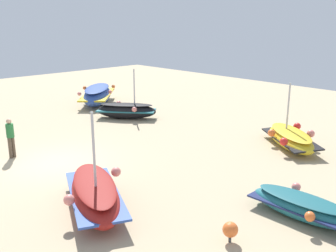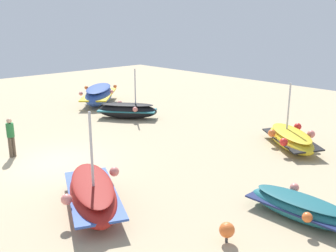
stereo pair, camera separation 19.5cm
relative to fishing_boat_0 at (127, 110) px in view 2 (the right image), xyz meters
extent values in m
plane|color=tan|center=(-3.76, 6.73, -0.50)|extent=(49.50, 49.50, 0.00)
ellipsoid|color=black|center=(0.00, 0.00, -0.05)|extent=(3.49, 3.17, 0.92)
cube|color=#1E6670|center=(0.00, 0.00, 0.00)|extent=(3.40, 3.11, 0.08)
ellipsoid|color=black|center=(0.00, 0.00, 0.33)|extent=(3.07, 2.79, 0.15)
cylinder|color=#B7B7BC|center=(-0.39, -0.32, 1.44)|extent=(0.08, 0.08, 2.08)
sphere|color=#EA7F75|center=(-0.92, 0.13, 0.23)|extent=(0.30, 0.30, 0.30)
sphere|color=#EA7F75|center=(0.93, -0.13, 0.26)|extent=(0.30, 0.30, 0.30)
ellipsoid|color=#1E6670|center=(-13.13, 3.56, -0.17)|extent=(3.27, 1.17, 0.68)
cube|color=navy|center=(-13.13, 3.56, -0.14)|extent=(3.14, 1.21, 0.08)
ellipsoid|color=#1A565F|center=(-13.13, 3.56, 0.10)|extent=(2.88, 1.02, 0.12)
sphere|color=orange|center=(-13.71, 4.23, 0.01)|extent=(0.29, 0.29, 0.29)
sphere|color=#EA7F75|center=(-12.55, 2.88, 0.09)|extent=(0.29, 0.29, 0.29)
ellipsoid|color=gold|center=(-9.50, -2.24, -0.13)|extent=(3.96, 3.40, 0.86)
cube|color=black|center=(-9.50, -2.24, -0.09)|extent=(3.83, 3.30, 0.17)
ellipsoid|color=gold|center=(-9.50, -2.24, 0.19)|extent=(3.46, 2.96, 0.21)
cylinder|color=#B7B7BC|center=(-9.09, -2.54, 1.34)|extent=(0.08, 0.08, 2.18)
sphere|color=red|center=(-9.14, -3.48, 0.18)|extent=(0.36, 0.36, 0.36)
sphere|color=orange|center=(-8.75, -1.80, 0.11)|extent=(0.36, 0.36, 0.36)
sphere|color=#EA7F75|center=(-10.24, -2.68, 0.21)|extent=(0.36, 0.36, 0.36)
sphere|color=red|center=(-9.86, -0.99, 0.12)|extent=(0.36, 0.36, 0.36)
ellipsoid|color=maroon|center=(-8.34, 7.72, -0.05)|extent=(4.33, 3.02, 0.91)
cube|color=#2D4C9E|center=(-8.34, 7.72, -0.01)|extent=(4.20, 2.99, 0.08)
ellipsoid|color=maroon|center=(-8.34, 7.72, 0.33)|extent=(3.81, 2.65, 0.15)
cylinder|color=#B7B7BC|center=(-8.63, 7.86, 1.56)|extent=(0.08, 0.08, 2.32)
sphere|color=#EA7F75|center=(-8.64, 8.78, 0.26)|extent=(0.33, 0.33, 0.33)
sphere|color=#EA7F75|center=(-8.04, 6.67, 0.35)|extent=(0.33, 0.33, 0.33)
ellipsoid|color=#2D4C9E|center=(4.67, -1.07, 0.09)|extent=(4.80, 4.67, 1.20)
cube|color=gold|center=(4.67, -1.07, 0.15)|extent=(4.70, 4.58, 0.10)
ellipsoid|color=navy|center=(4.67, -1.07, 0.60)|extent=(4.22, 4.11, 0.20)
sphere|color=#EA7F75|center=(4.38, 0.52, 0.45)|extent=(0.26, 0.26, 0.26)
sphere|color=#EA7F75|center=(3.69, -1.47, 0.43)|extent=(0.26, 0.26, 0.26)
sphere|color=orange|center=(5.65, -0.68, 0.55)|extent=(0.26, 0.26, 0.26)
sphere|color=orange|center=(4.96, -2.67, 0.49)|extent=(0.26, 0.26, 0.26)
cylinder|color=brown|center=(-1.92, 7.63, -0.05)|extent=(0.14, 0.14, 0.91)
cylinder|color=brown|center=(-1.94, 7.79, -0.05)|extent=(0.14, 0.14, 0.91)
cylinder|color=#236B33|center=(-1.93, 7.71, 0.71)|extent=(0.32, 0.32, 0.60)
sphere|color=tan|center=(-1.93, 7.71, 1.12)|extent=(0.22, 0.22, 0.22)
cylinder|color=#3F3F42|center=(-12.45, 6.18, -0.43)|extent=(0.08, 0.08, 0.16)
sphere|color=orange|center=(-12.45, 6.18, -0.13)|extent=(0.42, 0.42, 0.42)
camera|label=1|loc=(-17.94, 13.73, 5.32)|focal=41.34mm
camera|label=2|loc=(-18.07, 13.59, 5.32)|focal=41.34mm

